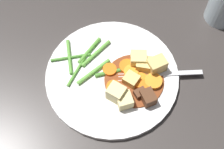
% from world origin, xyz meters
% --- Properties ---
extents(ground_plane, '(3.00, 3.00, 0.00)m').
position_xyz_m(ground_plane, '(0.00, 0.00, 0.00)').
color(ground_plane, '#383330').
extents(dinner_plate, '(0.28, 0.28, 0.01)m').
position_xyz_m(dinner_plate, '(0.00, 0.00, 0.01)').
color(dinner_plate, white).
rests_on(dinner_plate, ground_plane).
extents(stew_sauce, '(0.12, 0.12, 0.00)m').
position_xyz_m(stew_sauce, '(0.05, 0.01, 0.01)').
color(stew_sauce, brown).
rests_on(stew_sauce, dinner_plate).
extents(carrot_slice_0, '(0.05, 0.05, 0.01)m').
position_xyz_m(carrot_slice_0, '(0.02, 0.03, 0.02)').
color(carrot_slice_0, orange).
rests_on(carrot_slice_0, dinner_plate).
extents(carrot_slice_1, '(0.04, 0.04, 0.01)m').
position_xyz_m(carrot_slice_1, '(0.06, 0.01, 0.02)').
color(carrot_slice_1, orange).
rests_on(carrot_slice_1, dinner_plate).
extents(carrot_slice_2, '(0.04, 0.04, 0.01)m').
position_xyz_m(carrot_slice_2, '(0.07, 0.00, 0.02)').
color(carrot_slice_2, orange).
rests_on(carrot_slice_2, dinner_plate).
extents(carrot_slice_3, '(0.03, 0.03, 0.01)m').
position_xyz_m(carrot_slice_3, '(0.03, 0.02, 0.02)').
color(carrot_slice_3, orange).
rests_on(carrot_slice_3, dinner_plate).
extents(carrot_slice_4, '(0.05, 0.05, 0.01)m').
position_xyz_m(carrot_slice_4, '(0.08, 0.02, 0.02)').
color(carrot_slice_4, orange).
rests_on(carrot_slice_4, dinner_plate).
extents(carrot_slice_5, '(0.04, 0.04, 0.01)m').
position_xyz_m(carrot_slice_5, '(-0.01, 0.01, 0.02)').
color(carrot_slice_5, orange).
rests_on(carrot_slice_5, dinner_plate).
extents(carrot_slice_6, '(0.03, 0.03, 0.01)m').
position_xyz_m(carrot_slice_6, '(0.02, -0.03, 0.02)').
color(carrot_slice_6, orange).
rests_on(carrot_slice_6, dinner_plate).
extents(potato_chunk_0, '(0.04, 0.05, 0.03)m').
position_xyz_m(potato_chunk_0, '(0.08, 0.05, 0.03)').
color(potato_chunk_0, '#DBBC6B').
rests_on(potato_chunk_0, dinner_plate).
extents(potato_chunk_1, '(0.03, 0.03, 0.02)m').
position_xyz_m(potato_chunk_1, '(0.04, 0.00, 0.02)').
color(potato_chunk_1, '#DBBC6B').
rests_on(potato_chunk_1, dinner_plate).
extents(potato_chunk_2, '(0.04, 0.04, 0.02)m').
position_xyz_m(potato_chunk_2, '(0.05, 0.04, 0.02)').
color(potato_chunk_2, '#DBBC6B').
rests_on(potato_chunk_2, dinner_plate).
extents(potato_chunk_3, '(0.04, 0.04, 0.03)m').
position_xyz_m(potato_chunk_3, '(0.04, 0.05, 0.03)').
color(potato_chunk_3, '#E5CC7A').
rests_on(potato_chunk_3, dinner_plate).
extents(potato_chunk_4, '(0.04, 0.04, 0.02)m').
position_xyz_m(potato_chunk_4, '(0.05, -0.05, 0.02)').
color(potato_chunk_4, '#EAD68C').
rests_on(potato_chunk_4, dinner_plate).
extents(potato_chunk_5, '(0.04, 0.03, 0.03)m').
position_xyz_m(potato_chunk_5, '(0.03, -0.04, 0.03)').
color(potato_chunk_5, '#EAD68C').
rests_on(potato_chunk_5, dinner_plate).
extents(meat_chunk_0, '(0.04, 0.04, 0.02)m').
position_xyz_m(meat_chunk_0, '(0.09, -0.02, 0.02)').
color(meat_chunk_0, '#56331E').
rests_on(meat_chunk_0, dinner_plate).
extents(meat_chunk_1, '(0.03, 0.03, 0.01)m').
position_xyz_m(meat_chunk_1, '(0.07, -0.02, 0.02)').
color(meat_chunk_1, '#56331E').
rests_on(meat_chunk_1, dinner_plate).
extents(green_bean_0, '(0.07, 0.05, 0.01)m').
position_xyz_m(green_bean_0, '(-0.10, -0.00, 0.02)').
color(green_bean_0, '#4C8E33').
rests_on(green_bean_0, dinner_plate).
extents(green_bean_1, '(0.05, 0.04, 0.01)m').
position_xyz_m(green_bean_1, '(-0.01, 0.00, 0.02)').
color(green_bean_1, '#4C8E33').
rests_on(green_bean_1, dinner_plate).
extents(green_bean_2, '(0.03, 0.08, 0.01)m').
position_xyz_m(green_bean_2, '(-0.05, 0.03, 0.02)').
color(green_bean_2, '#66AD42').
rests_on(green_bean_2, dinner_plate).
extents(green_bean_3, '(0.04, 0.08, 0.01)m').
position_xyz_m(green_bean_3, '(-0.04, -0.01, 0.02)').
color(green_bean_3, '#66AD42').
rests_on(green_bean_3, dinner_plate).
extents(green_bean_4, '(0.05, 0.07, 0.01)m').
position_xyz_m(green_bean_4, '(-0.10, -0.00, 0.02)').
color(green_bean_4, '#599E38').
rests_on(green_bean_4, dinner_plate).
extents(green_bean_5, '(0.01, 0.07, 0.01)m').
position_xyz_m(green_bean_5, '(-0.07, -0.03, 0.02)').
color(green_bean_5, '#599E38').
rests_on(green_bean_5, dinner_plate).
extents(green_bean_6, '(0.02, 0.07, 0.01)m').
position_xyz_m(green_bean_6, '(-0.07, 0.03, 0.02)').
color(green_bean_6, '#599E38').
rests_on(green_bean_6, dinner_plate).
extents(fork, '(0.16, 0.09, 0.00)m').
position_xyz_m(fork, '(0.09, 0.04, 0.01)').
color(fork, silver).
rests_on(fork, dinner_plate).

